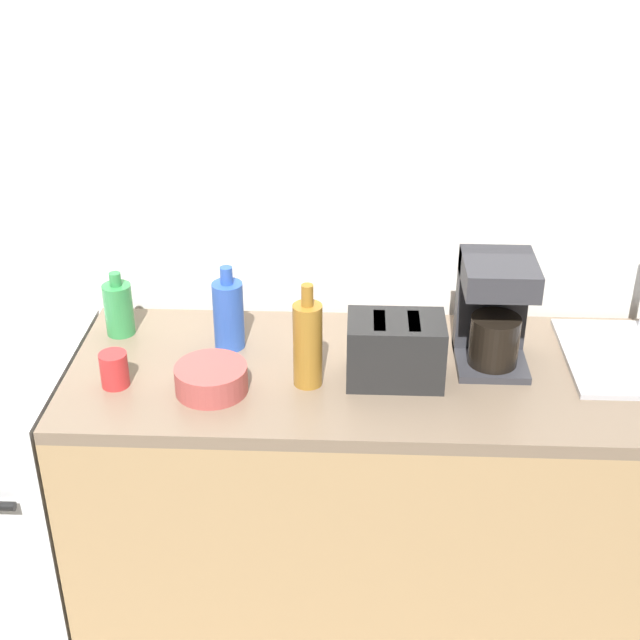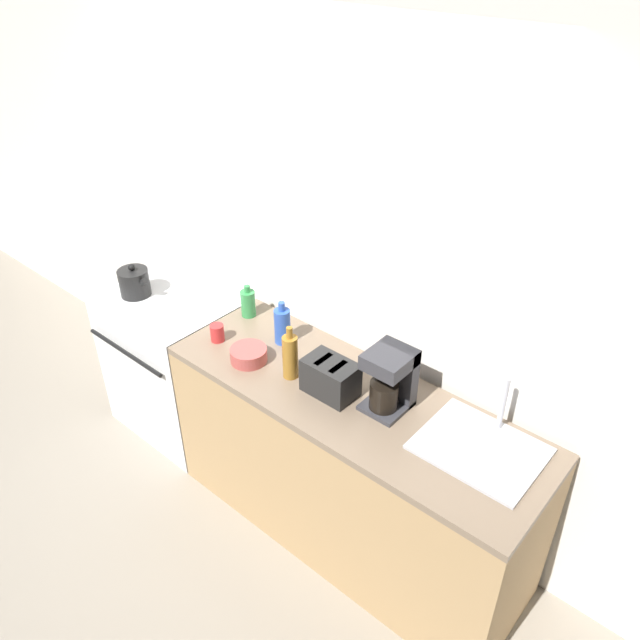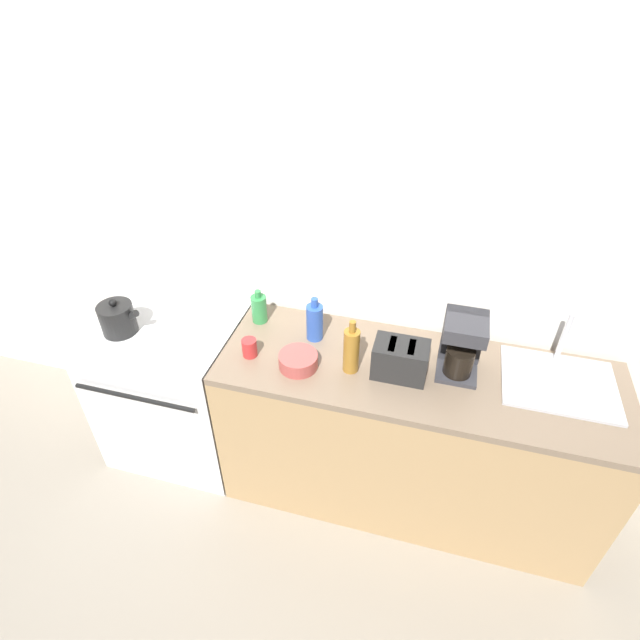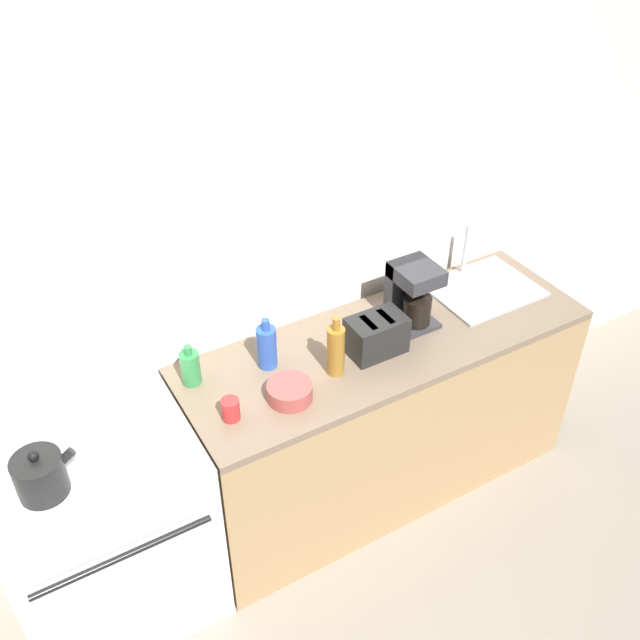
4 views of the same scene
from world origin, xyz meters
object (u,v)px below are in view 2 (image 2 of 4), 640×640
bottle_green (248,303)px  bottle_amber (290,356)px  bottle_blue (282,326)px  kettle (134,282)px  bowl (249,355)px  cup_red (217,333)px  coffee_maker (391,377)px  toaster (330,377)px  stove (178,360)px

bottle_green → bottle_amber: bearing=-24.0°
bottle_green → bottle_blue: size_ratio=0.78×
kettle → bowl: (0.96, -0.01, -0.05)m
kettle → cup_red: size_ratio=2.37×
bottle_green → bottle_amber: size_ratio=0.67×
bottle_blue → bottle_amber: bearing=-38.9°
coffee_maker → bottle_green: coffee_maker is taller
toaster → bottle_blue: (-0.45, 0.15, 0.01)m
stove → toaster: (1.25, -0.04, 0.54)m
stove → bottle_amber: bearing=-3.7°
coffee_maker → bowl: (-0.72, -0.18, -0.12)m
stove → bottle_amber: size_ratio=3.31×
bottle_amber → cup_red: size_ratio=3.04×
bottle_green → bowl: (0.30, -0.29, -0.04)m
coffee_maker → bottle_green: (-1.02, 0.10, -0.08)m
bottle_blue → toaster: bearing=-18.6°
cup_red → bottle_green: bearing=100.8°
toaster → bowl: toaster is taller
cup_red → bottle_amber: bearing=3.6°
bottle_amber → cup_red: bearing=-176.4°
stove → bowl: bearing=-8.2°
kettle → bottle_green: bearing=22.7°
cup_red → bottle_blue: bearing=38.6°
coffee_maker → bottle_blue: 0.71m
toaster → cup_red: 0.72m
cup_red → bowl: bearing=-3.6°
toaster → kettle: bearing=-177.5°
bottle_blue → bowl: 0.24m
toaster → bottle_blue: bearing=161.4°
cup_red → toaster: bearing=4.9°
kettle → bowl: 0.96m
bottle_green → stove: bearing=-160.3°
bottle_amber → stove: bearing=176.3°
bottle_green → bowl: bottle_green is taller
kettle → bowl: size_ratio=1.19×
bowl → stove: bearing=171.8°
kettle → bottle_green: (0.66, 0.27, -0.00)m
bottle_amber → bowl: bottle_amber is taller
kettle → toaster: kettle is taller
bottle_blue → bottle_amber: bottle_amber is taller
stove → bowl: (0.79, -0.11, 0.49)m
cup_red → bowl: 0.25m
toaster → cup_red: size_ratio=2.68×
kettle → bottle_blue: 1.00m
bottle_amber → bottle_green: bearing=156.0°
toaster → bottle_blue: size_ratio=1.03×
coffee_maker → bowl: bearing=-165.7°
toaster → bottle_green: size_ratio=1.32×
coffee_maker → kettle: bearing=-174.2°
bottle_blue → cup_red: (-0.27, -0.21, -0.05)m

